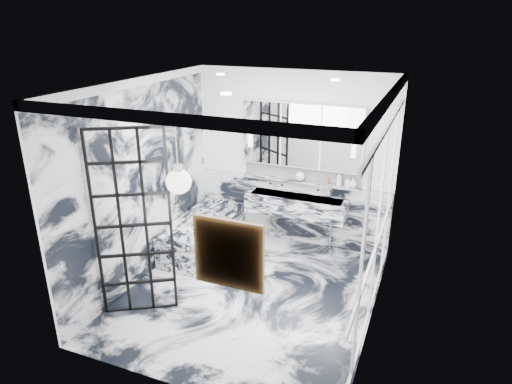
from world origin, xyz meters
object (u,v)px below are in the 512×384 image
at_px(mirror_cabinet, 302,135).
at_px(crittall_door, 133,225).
at_px(trough_sink, 296,205).
at_px(bathtub, 204,234).

bearing_deg(mirror_cabinet, crittall_door, -117.23).
relative_size(trough_sink, bathtub, 0.97).
xyz_separation_m(crittall_door, bathtub, (-0.01, 1.72, -0.91)).
xyz_separation_m(mirror_cabinet, bathtub, (-1.32, -0.83, -1.54)).
relative_size(crittall_door, bathtub, 1.44).
xyz_separation_m(trough_sink, bathtub, (-1.33, -0.66, -0.45)).
height_order(trough_sink, bathtub, trough_sink).
bearing_deg(crittall_door, trough_sink, 30.36).
relative_size(crittall_door, mirror_cabinet, 1.25).
xyz_separation_m(trough_sink, mirror_cabinet, (-0.00, 0.17, 1.09)).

